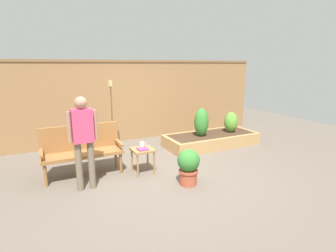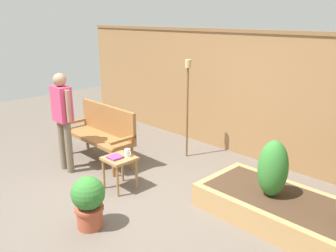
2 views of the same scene
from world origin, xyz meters
The scene contains 12 objects.
ground_plane centered at (0.00, 0.00, 0.00)m, with size 14.00×14.00×0.00m, color #60564C.
fence_back centered at (0.00, 2.60, 1.09)m, with size 8.40×0.14×2.16m.
garden_bench centered at (-1.38, 0.68, 0.54)m, with size 1.44×0.48×0.94m.
side_table centered at (-0.33, 0.24, 0.40)m, with size 0.40×0.40×0.48m.
cup_on_table centered at (-0.30, 0.36, 0.53)m, with size 0.13×0.09×0.10m.
book_on_table centered at (-0.35, 0.18, 0.49)m, with size 0.18×0.18×0.03m, color #7F3875.
potted_boxwood centered at (0.19, -0.60, 0.35)m, with size 0.39×0.39×0.63m.
raised_planter_bed centered at (1.89, 1.13, 0.15)m, with size 2.40×1.00×0.30m.
shrub_near_bench centered at (1.54, 1.08, 0.65)m, with size 0.35×0.35×0.70m.
shrub_far_corner centered at (2.46, 1.08, 0.57)m, with size 0.35×0.35×0.53m.
tiki_torch centered at (-0.49, 1.81, 1.16)m, with size 0.10×0.10×1.69m.
person_by_bench centered at (-1.43, 0.01, 0.93)m, with size 0.47×0.20×1.56m.
Camera 1 is at (-2.03, -4.29, 2.05)m, focal length 28.38 mm.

